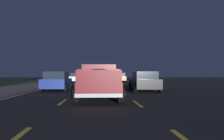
{
  "coord_description": "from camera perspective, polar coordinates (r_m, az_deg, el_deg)",
  "views": [
    {
      "loc": [
        -1.08,
        0.02,
        1.35
      ],
      "look_at": [
        12.8,
        -0.77,
        1.59
      ],
      "focal_mm": 38.15,
      "sensor_mm": 36.0,
      "label": 1
    }
  ],
  "objects": [
    {
      "name": "sedan_white",
      "position": [
        38.84,
        -8.67,
        -1.81
      ],
      "size": [
        4.43,
        2.08,
        1.54
      ],
      "color": "silver",
      "rests_on": "ground"
    },
    {
      "name": "sedan_blue",
      "position": [
        19.36,
        -13.04,
        -2.63
      ],
      "size": [
        4.41,
        2.04,
        1.54
      ],
      "color": "navy",
      "rests_on": "ground"
    },
    {
      "name": "sedan_black",
      "position": [
        18.59,
        7.75,
        -2.72
      ],
      "size": [
        4.43,
        2.07,
        1.54
      ],
      "color": "black",
      "rests_on": "ground"
    },
    {
      "name": "sedan_tan",
      "position": [
        41.1,
        1.89,
        -1.78
      ],
      "size": [
        4.4,
        2.02,
        1.54
      ],
      "color": "#9E845B",
      "rests_on": "ground"
    },
    {
      "name": "lane_markings",
      "position": [
        31.36,
        -8.91,
        -3.44
      ],
      "size": [
        108.0,
        7.04,
        0.01
      ],
      "color": "yellow",
      "rests_on": "ground"
    },
    {
      "name": "ground",
      "position": [
        28.11,
        -3.24,
        -3.74
      ],
      "size": [
        144.0,
        144.0,
        0.0
      ],
      "primitive_type": "plane",
      "color": "black"
    },
    {
      "name": "pickup_truck",
      "position": [
        12.69,
        -3.18,
        -2.64
      ],
      "size": [
        5.43,
        2.29,
        1.87
      ],
      "color": "maroon",
      "rests_on": "ground"
    },
    {
      "name": "sidewalk_shoulder",
      "position": [
        29.08,
        -18.11,
        -3.48
      ],
      "size": [
        108.0,
        4.0,
        0.12
      ],
      "primitive_type": "cube",
      "color": "slate",
      "rests_on": "ground"
    }
  ]
}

